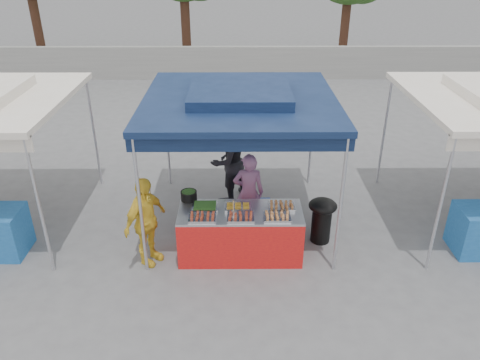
{
  "coord_description": "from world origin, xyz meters",
  "views": [
    {
      "loc": [
        -0.05,
        -6.52,
        4.74
      ],
      "look_at": [
        0.0,
        0.6,
        1.05
      ],
      "focal_mm": 35.0,
      "sensor_mm": 36.0,
      "label": 1
    }
  ],
  "objects_px": {
    "wok_burner": "(322,217)",
    "vendor_table": "(240,233)",
    "vendor_woman": "(249,193)",
    "helper_man": "(228,161)",
    "cooking_pot": "(189,196)",
    "customer_person": "(146,222)"
  },
  "relations": [
    {
      "from": "customer_person",
      "to": "helper_man",
      "type": "bearing_deg",
      "value": 0.33
    },
    {
      "from": "cooking_pot",
      "to": "customer_person",
      "type": "relative_size",
      "value": 0.18
    },
    {
      "from": "vendor_table",
      "to": "helper_man",
      "type": "relative_size",
      "value": 1.18
    },
    {
      "from": "wok_burner",
      "to": "vendor_woman",
      "type": "bearing_deg",
      "value": 141.06
    },
    {
      "from": "helper_man",
      "to": "wok_burner",
      "type": "bearing_deg",
      "value": 94.43
    },
    {
      "from": "vendor_woman",
      "to": "helper_man",
      "type": "relative_size",
      "value": 0.89
    },
    {
      "from": "vendor_woman",
      "to": "helper_man",
      "type": "height_order",
      "value": "helper_man"
    },
    {
      "from": "cooking_pot",
      "to": "helper_man",
      "type": "bearing_deg",
      "value": 68.01
    },
    {
      "from": "wok_burner",
      "to": "customer_person",
      "type": "bearing_deg",
      "value": 168.99
    },
    {
      "from": "cooking_pot",
      "to": "helper_man",
      "type": "xyz_separation_m",
      "value": [
        0.63,
        1.55,
        -0.08
      ]
    },
    {
      "from": "vendor_table",
      "to": "customer_person",
      "type": "distance_m",
      "value": 1.54
    },
    {
      "from": "vendor_table",
      "to": "wok_burner",
      "type": "height_order",
      "value": "vendor_table"
    },
    {
      "from": "cooking_pot",
      "to": "wok_burner",
      "type": "height_order",
      "value": "cooking_pot"
    },
    {
      "from": "customer_person",
      "to": "wok_burner",
      "type": "bearing_deg",
      "value": -47.18
    },
    {
      "from": "vendor_table",
      "to": "vendor_woman",
      "type": "relative_size",
      "value": 1.33
    },
    {
      "from": "helper_man",
      "to": "vendor_table",
      "type": "bearing_deg",
      "value": 54.05
    },
    {
      "from": "cooking_pot",
      "to": "vendor_woman",
      "type": "bearing_deg",
      "value": 22.05
    },
    {
      "from": "wok_burner",
      "to": "vendor_table",
      "type": "bearing_deg",
      "value": 173.78
    },
    {
      "from": "vendor_table",
      "to": "customer_person",
      "type": "height_order",
      "value": "customer_person"
    },
    {
      "from": "vendor_table",
      "to": "customer_person",
      "type": "bearing_deg",
      "value": -173.28
    },
    {
      "from": "wok_burner",
      "to": "helper_man",
      "type": "height_order",
      "value": "helper_man"
    },
    {
      "from": "cooking_pot",
      "to": "vendor_woman",
      "type": "relative_size",
      "value": 0.18
    }
  ]
}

